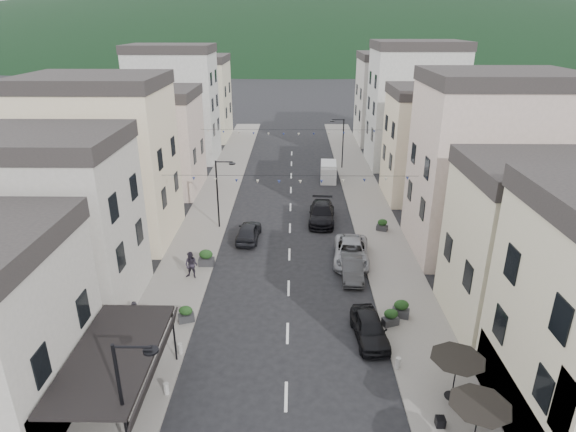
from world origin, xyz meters
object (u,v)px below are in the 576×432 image
at_px(parked_car_c, 351,252).
at_px(delivery_van, 328,171).
at_px(parked_car_a, 370,328).
at_px(pedestrian_b, 191,265).
at_px(parked_car_b, 352,268).
at_px(pedestrian_a, 136,316).
at_px(parked_car_e, 249,231).
at_px(parked_car_d, 322,213).

height_order(parked_car_c, delivery_van, delivery_van).
bearing_deg(parked_car_a, parked_car_c, 85.37).
bearing_deg(delivery_van, pedestrian_b, -112.30).
height_order(parked_car_b, pedestrian_a, pedestrian_a).
bearing_deg(delivery_van, parked_car_e, -111.67).
xyz_separation_m(parked_car_d, pedestrian_b, (-9.49, -10.38, 0.30)).
bearing_deg(pedestrian_a, pedestrian_b, 63.06).
xyz_separation_m(parked_car_c, pedestrian_b, (-11.27, -2.80, 0.32)).
xyz_separation_m(parked_car_a, parked_car_c, (-0.02, 9.40, 0.05)).
bearing_deg(parked_car_c, pedestrian_a, -140.69).
height_order(parked_car_a, parked_car_c, parked_car_c).
distance_m(parked_car_a, parked_car_b, 7.04).
distance_m(parked_car_a, pedestrian_a, 13.25).
bearing_deg(parked_car_d, parked_car_e, -143.55).
distance_m(parked_car_a, parked_car_d, 17.07).
bearing_deg(pedestrian_a, delivery_van, 56.66).
relative_size(parked_car_d, delivery_van, 1.23).
bearing_deg(parked_car_c, parked_car_d, 108.57).
relative_size(parked_car_d, pedestrian_b, 2.81).
xyz_separation_m(parked_car_e, pedestrian_a, (-5.29, -12.59, 0.31)).
xyz_separation_m(parked_car_a, delivery_van, (-0.43, 29.10, 0.30)).
distance_m(parked_car_b, pedestrian_a, 14.60).
bearing_deg(delivery_van, parked_car_b, -85.95).
xyz_separation_m(parked_car_d, parked_car_e, (-6.15, -3.90, -0.05)).
xyz_separation_m(parked_car_e, delivery_van, (7.52, 16.03, 0.28)).
relative_size(parked_car_b, pedestrian_a, 2.19).
bearing_deg(parked_car_a, pedestrian_b, 144.99).
bearing_deg(parked_car_e, parked_car_a, 124.78).
distance_m(parked_car_c, parked_car_d, 7.78).
distance_m(parked_car_e, delivery_van, 17.71).
distance_m(delivery_van, pedestrian_a, 31.36).
bearing_deg(parked_car_d, parked_car_c, -72.70).
distance_m(parked_car_e, pedestrian_a, 13.66).
height_order(delivery_van, pedestrian_b, delivery_van).
distance_m(parked_car_c, pedestrian_b, 11.62).
xyz_separation_m(parked_car_d, pedestrian_a, (-11.44, -16.50, 0.26)).
bearing_deg(parked_car_c, parked_car_a, -84.59).
height_order(delivery_van, pedestrian_a, delivery_van).
relative_size(parked_car_c, pedestrian_a, 2.95).
bearing_deg(parked_car_b, pedestrian_a, -150.64).
distance_m(parked_car_a, pedestrian_b, 13.08).
bearing_deg(parked_car_c, pedestrian_b, -160.72).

